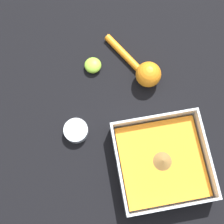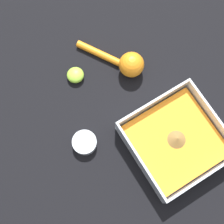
{
  "view_description": "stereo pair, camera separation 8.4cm",
  "coord_description": "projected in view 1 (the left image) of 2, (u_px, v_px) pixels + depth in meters",
  "views": [
    {
      "loc": [
        0.15,
        0.11,
        0.85
      ],
      "look_at": [
        0.11,
        -0.12,
        0.03
      ],
      "focal_mm": 50.0,
      "sensor_mm": 36.0,
      "label": 1
    },
    {
      "loc": [
        0.23,
        0.08,
        0.85
      ],
      "look_at": [
        0.11,
        -0.12,
        0.03
      ],
      "focal_mm": 50.0,
      "sensor_mm": 36.0,
      "label": 2
    }
  ],
  "objects": [
    {
      "name": "spice_bowl",
      "position": [
        76.0,
        131.0,
        0.85
      ],
      "size": [
        0.07,
        0.07,
        0.03
      ],
      "color": "silver",
      "rests_on": "ground_plane"
    },
    {
      "name": "square_dish",
      "position": [
        161.0,
        162.0,
        0.82
      ],
      "size": [
        0.23,
        0.23,
        0.07
      ],
      "color": "silver",
      "rests_on": "ground_plane"
    },
    {
      "name": "lemon_squeezer",
      "position": [
        145.0,
        71.0,
        0.88
      ],
      "size": [
        0.14,
        0.19,
        0.07
      ],
      "rotation": [
        0.0,
        0.0,
        2.12
      ],
      "color": "orange",
      "rests_on": "ground_plane"
    },
    {
      "name": "lemon_half",
      "position": [
        93.0,
        65.0,
        0.9
      ],
      "size": [
        0.05,
        0.05,
        0.03
      ],
      "color": "#93CC38",
      "rests_on": "ground_plane"
    },
    {
      "name": "ground_plane",
      "position": [
        159.0,
        149.0,
        0.85
      ],
      "size": [
        4.0,
        4.0,
        0.0
      ],
      "primitive_type": "plane",
      "color": "black"
    }
  ]
}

